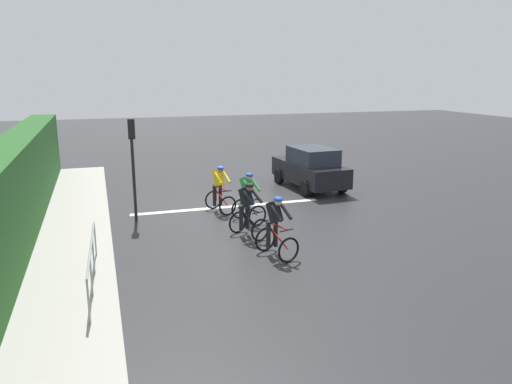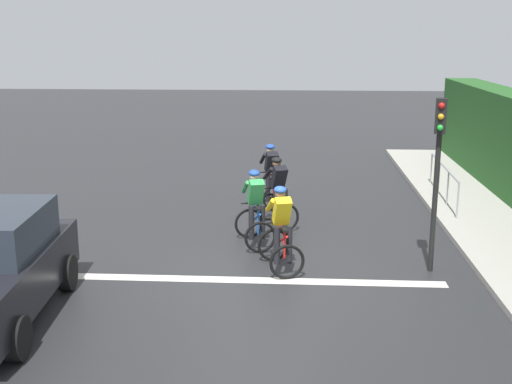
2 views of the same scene
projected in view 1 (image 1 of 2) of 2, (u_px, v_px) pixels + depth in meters
The scene contains 12 objects.
ground_plane at pixel (229, 208), 17.89m from camera, with size 80.00×80.00×0.00m, color #28282B.
sidewalk_kerb at pixel (62, 239), 14.36m from camera, with size 2.80×22.47×0.12m, color #ADA89E.
stone_wall_low at pixel (27, 237), 14.06m from camera, with size 0.44×22.47×0.40m, color gray.
hedge_wall at pixel (11, 197), 13.69m from camera, with size 1.10×22.47×2.83m, color #265623.
road_marking_stop_line at pixel (228, 207), 18.01m from camera, with size 7.00×0.30×0.01m, color silver.
cyclist_lead at pixel (276, 228), 12.95m from camera, with size 0.97×1.23×1.66m.
cyclist_second at pixel (248, 211), 14.53m from camera, with size 1.06×1.26×1.66m.
cyclist_mid at pixel (248, 198), 16.01m from camera, with size 0.97×1.23×1.66m.
cyclist_fourth at pixel (220, 190), 17.18m from camera, with size 0.95×1.22×1.66m.
car_black at pixel (310, 168), 20.78m from camera, with size 2.10×4.21×1.76m.
traffic_light_near_crossing at pixel (133, 154), 15.90m from camera, with size 0.24×0.31×3.34m.
pedestrian_railing_kerbside at pixel (92, 255), 10.97m from camera, with size 0.18×3.84×1.03m.
Camera 1 is at (4.35, 16.73, 4.73)m, focal length 34.56 mm.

